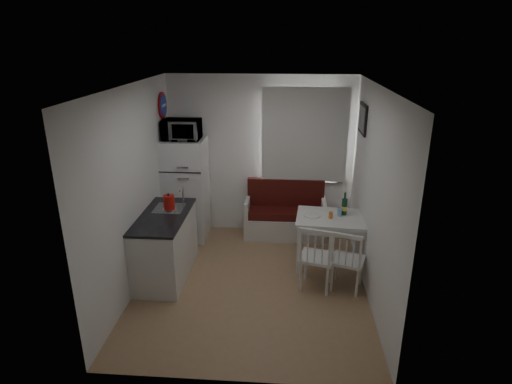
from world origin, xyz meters
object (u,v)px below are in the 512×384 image
chair_right (349,255)px  wine_bottle (345,204)px  dining_table (333,223)px  chair_left (318,252)px  kitchen_counter (165,245)px  kettle (169,202)px  bench (285,218)px  fridge (186,189)px  microwave (182,130)px

chair_right → wine_bottle: (0.00, 0.76, 0.41)m
dining_table → chair_left: (-0.25, -0.66, -0.12)m
kitchen_counter → kettle: kitchen_counter is taller
bench → fridge: fridge is taller
chair_right → microwave: (-2.43, 1.45, 1.27)m
fridge → kettle: size_ratio=6.84×
kitchen_counter → fridge: bearing=89.1°
kitchen_counter → bench: 2.12m
chair_left → microwave: bearing=158.8°
fridge → microwave: (0.00, -0.05, 0.98)m
bench → chair_right: bench is taller
fridge → microwave: size_ratio=2.92×
fridge → kettle: bearing=-88.4°
kitchen_counter → microwave: (0.02, 1.19, 1.35)m
microwave → fridge: bearing=90.0°
microwave → bench: bearing=5.7°
fridge → kitchen_counter: bearing=-90.9°
fridge → microwave: bearing=-90.0°
fridge → chair_left: bearing=-36.6°
chair_right → microwave: bearing=167.5°
bench → wine_bottle: bearing=-45.9°
chair_right → kettle: kettle is taller
kitchen_counter → chair_right: bearing=-6.0°
chair_left → kettle: bearing=-177.2°
chair_left → chair_right: (0.40, 0.01, -0.03)m
chair_left → microwave: (-2.03, 1.46, 1.24)m
chair_right → kitchen_counter: bearing=-167.7°
kitchen_counter → fridge: 1.30m
kettle → dining_table: bearing=6.3°
chair_right → fridge: fridge is taller
dining_table → chair_left: chair_left is taller
fridge → kettle: 1.11m
dining_table → wine_bottle: size_ratio=3.31×
microwave → wine_bottle: size_ratio=1.72×
bench → fridge: (-1.60, -0.11, 0.51)m
bench → chair_left: 1.69m
kitchen_counter → chair_right: (2.45, -0.26, 0.07)m
dining_table → chair_left: bearing=-105.9°
wine_bottle → microwave: bearing=164.1°
chair_right → microwave: size_ratio=0.89×
kettle → wine_bottle: 2.43m
kitchen_counter → dining_table: (2.30, 0.40, 0.23)m
chair_right → chair_left: bearing=-160.9°
chair_left → fridge: 2.54m
chair_left → microwave: 2.79m
bench → chair_right: size_ratio=2.63×
kitchen_counter → microwave: size_ratio=2.34×
kitchen_counter → chair_left: kitchen_counter is taller
kitchen_counter → fridge: fridge is taller
dining_table → chair_right: 0.69m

